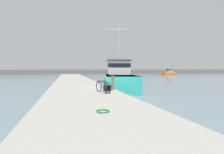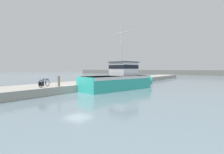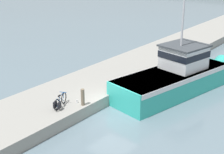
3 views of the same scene
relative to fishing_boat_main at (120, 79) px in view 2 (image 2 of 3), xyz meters
name	(u,v)px [view 2 (image 2 of 3)]	position (x,y,z in m)	size (l,w,h in m)	color
ground_plane	(78,93)	(-1.56, -5.50, -1.25)	(320.00, 320.00, 0.00)	slate
dock_pier	(58,88)	(-4.80, -5.50, -0.87)	(4.94, 80.00, 0.76)	gray
fishing_boat_main	(120,79)	(0.00, 0.00, 0.00)	(4.92, 11.32, 8.03)	teal
bicycle_touring	(43,83)	(-3.50, -8.14, -0.13)	(0.80, 1.63, 0.78)	black
mooring_post	(59,81)	(-2.64, -7.02, 0.03)	(0.23, 0.23, 1.05)	#756651
water_bottle_by_bike	(56,85)	(-3.13, -7.01, -0.38)	(0.08, 0.08, 0.22)	silver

